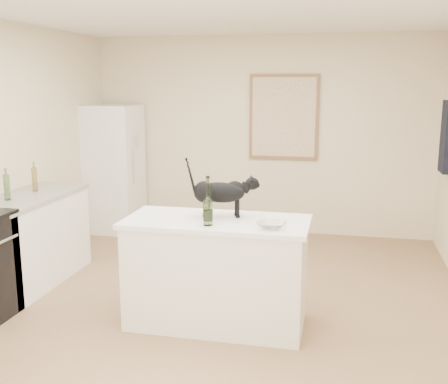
{
  "coord_description": "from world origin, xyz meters",
  "views": [
    {
      "loc": [
        1.09,
        -4.3,
        1.99
      ],
      "look_at": [
        0.15,
        -0.15,
        1.12
      ],
      "focal_mm": 42.99,
      "sensor_mm": 36.0,
      "label": 1
    }
  ],
  "objects_px": {
    "fridge": "(113,169)",
    "wine_bottle": "(208,204)",
    "glass_bowl": "(272,225)",
    "black_cat": "(220,195)"
  },
  "relations": [
    {
      "from": "fridge",
      "to": "wine_bottle",
      "type": "xyz_separation_m",
      "value": [
        2.03,
        -2.74,
        0.22
      ]
    },
    {
      "from": "fridge",
      "to": "wine_bottle",
      "type": "bearing_deg",
      "value": -53.52
    },
    {
      "from": "fridge",
      "to": "wine_bottle",
      "type": "relative_size",
      "value": 4.98
    },
    {
      "from": "fridge",
      "to": "wine_bottle",
      "type": "distance_m",
      "value": 3.42
    },
    {
      "from": "fridge",
      "to": "glass_bowl",
      "type": "relative_size",
      "value": 7.71
    },
    {
      "from": "black_cat",
      "to": "glass_bowl",
      "type": "relative_size",
      "value": 2.41
    },
    {
      "from": "wine_bottle",
      "to": "glass_bowl",
      "type": "relative_size",
      "value": 1.55
    },
    {
      "from": "fridge",
      "to": "glass_bowl",
      "type": "bearing_deg",
      "value": -47.31
    },
    {
      "from": "black_cat",
      "to": "wine_bottle",
      "type": "relative_size",
      "value": 1.56
    },
    {
      "from": "wine_bottle",
      "to": "black_cat",
      "type": "bearing_deg",
      "value": 83.08
    }
  ]
}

